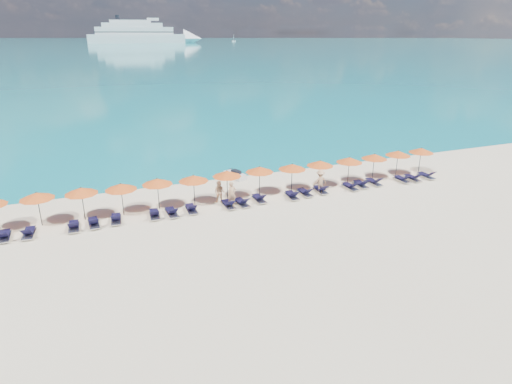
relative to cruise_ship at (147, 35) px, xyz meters
name	(u,v)px	position (x,y,z in m)	size (l,w,h in m)	color
ground	(273,225)	(-66.23, -519.36, -9.45)	(1400.00, 1400.00, 0.00)	beige
sea	(85,41)	(-66.23, 140.64, -9.45)	(1600.00, 1300.00, 0.01)	#1FA9B2
cruise_ship	(147,35)	(0.00, 0.00, 0.00)	(131.73, 31.05, 36.33)	white
sailboat_near	(190,42)	(50.95, 2.51, -8.42)	(5.51, 1.84, 10.10)	white
sailboat_far	(234,41)	(124.76, 52.47, -8.49)	(5.12, 1.71, 9.39)	white
jetski	(235,175)	(-65.48, -509.66, -9.15)	(1.45, 2.23, 0.74)	silver
beachgoer_a	(232,194)	(-67.64, -515.32, -8.57)	(0.64, 0.42, 1.77)	tan
beachgoer_b	(220,192)	(-68.32, -514.56, -8.62)	(0.81, 0.47, 1.66)	tan
beachgoer_c	(320,181)	(-60.50, -515.17, -8.57)	(1.15, 0.53, 1.77)	tan
umbrella_1	(37,196)	(-79.94, -514.03, -7.44)	(2.10, 2.10, 2.28)	black
umbrella_2	(81,191)	(-77.37, -514.08, -7.44)	(2.10, 2.10, 2.28)	black
umbrella_3	(121,187)	(-74.94, -514.21, -7.44)	(2.10, 2.10, 2.28)	black
umbrella_4	(157,182)	(-72.54, -514.03, -7.44)	(2.10, 2.10, 2.28)	black
umbrella_5	(193,178)	(-70.08, -514.25, -7.44)	(2.10, 2.10, 2.28)	black
umbrella_6	(227,174)	(-67.59, -514.12, -7.44)	(2.10, 2.10, 2.28)	black
umbrella_7	(260,169)	(-65.04, -514.04, -7.44)	(2.10, 2.10, 2.28)	black
umbrella_8	(292,167)	(-62.48, -514.30, -7.44)	(2.10, 2.10, 2.28)	black
umbrella_9	(320,163)	(-60.06, -514.27, -7.44)	(2.10, 2.10, 2.28)	black
umbrella_10	(349,160)	(-57.44, -514.31, -7.44)	(2.10, 2.10, 2.28)	black
umbrella_11	(374,156)	(-54.96, -514.20, -7.44)	(2.10, 2.10, 2.28)	black
umbrella_12	(398,153)	(-52.49, -514.09, -7.44)	(2.10, 2.10, 2.28)	black
umbrella_13	(421,150)	(-50.03, -514.06, -7.44)	(2.10, 2.10, 2.28)	black
lounger_1	(4,236)	(-81.87, -515.37, -9.22)	(0.68, 1.72, 0.66)	silver
lounger_2	(29,233)	(-80.56, -515.44, -9.22)	(0.75, 1.74, 0.66)	silver
lounger_3	(74,226)	(-78.05, -515.44, -9.22)	(0.65, 1.71, 0.66)	silver
lounger_4	(94,223)	(-76.87, -515.34, -9.22)	(0.73, 1.74, 0.66)	silver
lounger_5	(116,219)	(-75.51, -515.25, -9.22)	(0.77, 1.75, 0.66)	silver
lounger_6	(155,214)	(-73.07, -515.37, -9.22)	(0.74, 1.74, 0.66)	silver
lounger_7	(172,212)	(-71.94, -515.47, -9.22)	(0.72, 1.73, 0.66)	silver
lounger_8	(191,209)	(-70.59, -515.35, -9.22)	(0.69, 1.72, 0.66)	silver
lounger_9	(228,204)	(-67.97, -515.52, -9.22)	(0.68, 1.72, 0.66)	silver
lounger_10	(242,202)	(-66.98, -515.52, -9.22)	(0.79, 1.75, 0.66)	silver
lounger_11	(259,198)	(-65.56, -515.25, -9.22)	(0.63, 1.70, 0.66)	silver
lounger_12	(292,195)	(-63.05, -515.54, -9.22)	(0.78, 1.75, 0.66)	silver
lounger_13	(305,192)	(-61.87, -515.35, -9.22)	(0.66, 1.72, 0.66)	silver
lounger_14	(321,190)	(-60.48, -515.28, -9.22)	(0.72, 1.73, 0.66)	silver
lounger_15	(350,186)	(-57.95, -515.47, -9.22)	(0.68, 1.72, 0.66)	silver
lounger_16	(361,184)	(-56.85, -515.32, -9.22)	(0.78, 1.75, 0.66)	silver
lounger_17	(374,182)	(-55.58, -515.24, -9.22)	(0.67, 1.72, 0.66)	silver
lounger_18	(402,179)	(-52.98, -515.50, -9.22)	(0.62, 1.70, 0.66)	silver
lounger_19	(413,178)	(-51.95, -515.58, -9.22)	(0.66, 1.71, 0.66)	silver
lounger_20	(426,175)	(-50.46, -515.49, -9.22)	(0.66, 1.71, 0.66)	silver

